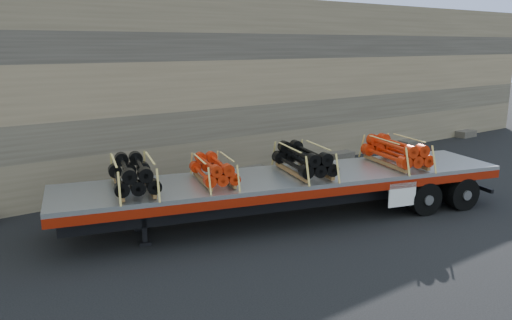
{
  "coord_description": "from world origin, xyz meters",
  "views": [
    {
      "loc": [
        -9.18,
        -11.26,
        5.2
      ],
      "look_at": [
        -0.37,
        1.07,
        1.67
      ],
      "focal_mm": 35.0,
      "sensor_mm": 36.0,
      "label": 1
    }
  ],
  "objects_px": {
    "bundle_midrear": "(304,160)",
    "bundle_front": "(133,175)",
    "trailer": "(289,197)",
    "bundle_midfront": "(214,170)",
    "bundle_rear": "(396,152)"
  },
  "relations": [
    {
      "from": "bundle_midrear",
      "to": "bundle_front",
      "type": "bearing_deg",
      "value": 180.0
    },
    {
      "from": "trailer",
      "to": "bundle_midfront",
      "type": "height_order",
      "value": "bundle_midfront"
    },
    {
      "from": "bundle_rear",
      "to": "bundle_midfront",
      "type": "bearing_deg",
      "value": 180.0
    },
    {
      "from": "bundle_midfront",
      "to": "bundle_midrear",
      "type": "distance_m",
      "value": 2.81
    },
    {
      "from": "trailer",
      "to": "bundle_rear",
      "type": "relative_size",
      "value": 5.86
    },
    {
      "from": "bundle_front",
      "to": "bundle_rear",
      "type": "bearing_deg",
      "value": -0.0
    },
    {
      "from": "bundle_midrear",
      "to": "bundle_rear",
      "type": "bearing_deg",
      "value": 0.0
    },
    {
      "from": "bundle_front",
      "to": "bundle_midrear",
      "type": "bearing_deg",
      "value": -0.0
    },
    {
      "from": "bundle_front",
      "to": "bundle_midfront",
      "type": "distance_m",
      "value": 2.23
    },
    {
      "from": "bundle_front",
      "to": "bundle_rear",
      "type": "distance_m",
      "value": 8.33
    },
    {
      "from": "trailer",
      "to": "bundle_midrear",
      "type": "height_order",
      "value": "bundle_midrear"
    },
    {
      "from": "bundle_midrear",
      "to": "bundle_rear",
      "type": "height_order",
      "value": "bundle_rear"
    },
    {
      "from": "bundle_midfront",
      "to": "bundle_front",
      "type": "bearing_deg",
      "value": 180.0
    },
    {
      "from": "trailer",
      "to": "bundle_rear",
      "type": "distance_m",
      "value": 3.92
    },
    {
      "from": "bundle_midfront",
      "to": "bundle_midrear",
      "type": "bearing_deg",
      "value": 0.0
    }
  ]
}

